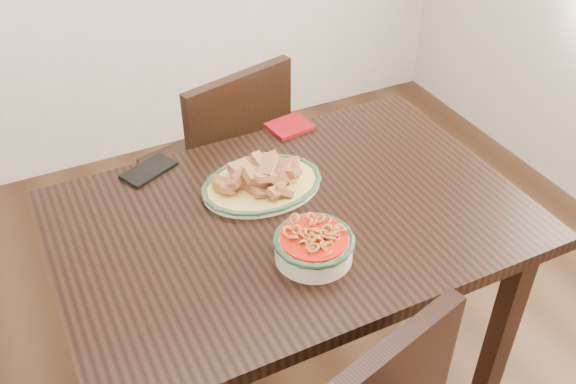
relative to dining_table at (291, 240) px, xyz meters
name	(u,v)px	position (x,y,z in m)	size (l,w,h in m)	color
dining_table	(291,240)	(0.00, 0.00, 0.00)	(1.25, 0.83, 0.75)	black
chair_far	(225,161)	(0.05, 0.65, -0.16)	(0.51, 0.51, 0.89)	black
fish_plate	(262,175)	(-0.02, 0.14, 0.14)	(0.34, 0.27, 0.11)	beige
noodle_bowl	(314,244)	(-0.03, -0.17, 0.14)	(0.20, 0.20, 0.08)	beige
smartphone	(149,170)	(-0.29, 0.36, 0.10)	(0.16, 0.08, 0.01)	black
napkin	(290,126)	(0.19, 0.39, 0.10)	(0.13, 0.11, 0.01)	maroon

